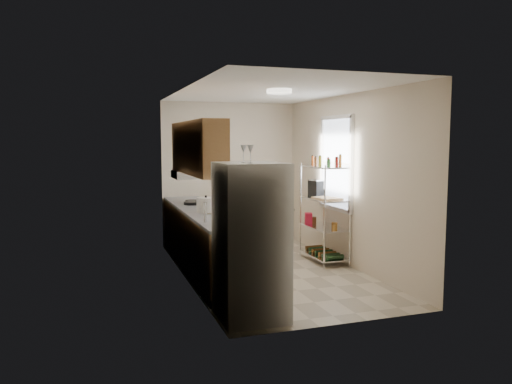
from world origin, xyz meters
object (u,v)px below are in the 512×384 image
at_px(refrigerator, 251,242).
at_px(frying_pan_large, 192,203).
at_px(espresso_machine, 316,188).
at_px(rice_cooker, 206,205).
at_px(cutting_board, 327,198).

distance_m(refrigerator, frying_pan_large, 2.76).
bearing_deg(espresso_machine, rice_cooker, -178.52).
xyz_separation_m(rice_cooker, cutting_board, (1.90, 0.03, 0.02)).
relative_size(refrigerator, rice_cooker, 6.40).
distance_m(refrigerator, rice_cooker, 1.85).
bearing_deg(cutting_board, espresso_machine, 85.52).
bearing_deg(frying_pan_large, espresso_machine, 4.07).
xyz_separation_m(frying_pan_large, espresso_machine, (1.96, -0.40, 0.22)).
relative_size(frying_pan_large, cutting_board, 0.64).
bearing_deg(refrigerator, cutting_board, 45.46).
xyz_separation_m(refrigerator, rice_cooker, (-0.06, 1.84, 0.17)).
xyz_separation_m(rice_cooker, espresso_machine, (1.94, 0.51, 0.14)).
height_order(cutting_board, espresso_machine, espresso_machine).
xyz_separation_m(frying_pan_large, cutting_board, (1.92, -0.89, 0.10)).
distance_m(rice_cooker, espresso_machine, 2.01).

